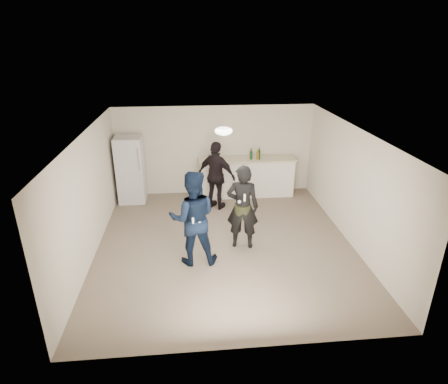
{
  "coord_description": "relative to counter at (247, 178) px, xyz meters",
  "views": [
    {
      "loc": [
        -0.7,
        -7.12,
        4.23
      ],
      "look_at": [
        0.0,
        0.2,
        1.15
      ],
      "focal_mm": 30.0,
      "sensor_mm": 36.0,
      "label": 1
    }
  ],
  "objects": [
    {
      "name": "counter_top",
      "position": [
        0.0,
        0.0,
        0.55
      ],
      "size": [
        2.68,
        0.64,
        0.04
      ],
      "primitive_type": "cube",
      "color": "beige",
      "rests_on": "counter"
    },
    {
      "name": "wall_back",
      "position": [
        -0.88,
        0.33,
        0.72
      ],
      "size": [
        6.0,
        0.0,
        6.0
      ],
      "primitive_type": "plane",
      "rotation": [
        1.57,
        0.0,
        0.0
      ],
      "color": "beige",
      "rests_on": "floor"
    },
    {
      "name": "wall_left",
      "position": [
        -3.63,
        -2.67,
        0.72
      ],
      "size": [
        0.0,
        6.0,
        6.0
      ],
      "primitive_type": "plane",
      "rotation": [
        1.57,
        0.0,
        1.57
      ],
      "color": "beige",
      "rests_on": "floor"
    },
    {
      "name": "wall_right",
      "position": [
        1.87,
        -2.67,
        0.72
      ],
      "size": [
        0.0,
        6.0,
        6.0
      ],
      "primitive_type": "plane",
      "rotation": [
        1.57,
        0.0,
        -1.57
      ],
      "color": "beige",
      "rests_on": "floor"
    },
    {
      "name": "fridge",
      "position": [
        -3.18,
        -0.07,
        0.38
      ],
      "size": [
        0.7,
        0.7,
        1.8
      ],
      "primitive_type": "cube",
      "color": "silver",
      "rests_on": "floor"
    },
    {
      "name": "ceiling",
      "position": [
        -0.88,
        -2.67,
        1.98
      ],
      "size": [
        6.0,
        6.0,
        0.0
      ],
      "primitive_type": "plane",
      "rotation": [
        3.14,
        0.0,
        0.0
      ],
      "color": "silver",
      "rests_on": "wall_back"
    },
    {
      "name": "counter",
      "position": [
        0.0,
        0.0,
        0.0
      ],
      "size": [
        2.6,
        0.56,
        1.05
      ],
      "primitive_type": "cube",
      "color": "white",
      "rests_on": "floor"
    },
    {
      "name": "ceiling_dome",
      "position": [
        -0.88,
        -2.37,
        1.93
      ],
      "size": [
        0.36,
        0.36,
        0.16
      ],
      "primitive_type": "ellipsoid",
      "color": "white",
      "rests_on": "ceiling"
    },
    {
      "name": "remote_woman",
      "position": [
        -0.52,
        -3.03,
        0.72
      ],
      "size": [
        0.04,
        0.04,
        0.15
      ],
      "primitive_type": "cube",
      "color": "white",
      "rests_on": "woman"
    },
    {
      "name": "floor",
      "position": [
        -0.88,
        -2.67,
        -0.53
      ],
      "size": [
        6.0,
        6.0,
        0.0
      ],
      "primitive_type": "plane",
      "color": "#6B5B4C",
      "rests_on": "ground"
    },
    {
      "name": "nunchuk_woman",
      "position": [
        -0.62,
        -3.0,
        0.62
      ],
      "size": [
        0.07,
        0.07,
        0.07
      ],
      "primitive_type": "sphere",
      "color": "silver",
      "rests_on": "woman"
    },
    {
      "name": "man",
      "position": [
        -1.56,
        -3.28,
        0.44
      ],
      "size": [
        0.95,
        0.74,
        1.93
      ],
      "primitive_type": "imported",
      "rotation": [
        0.0,
        0.0,
        3.13
      ],
      "color": "#102343",
      "rests_on": "floor"
    },
    {
      "name": "spectator",
      "position": [
        -0.91,
        -0.79,
        0.37
      ],
      "size": [
        1.12,
        0.94,
        1.8
      ],
      "primitive_type": "imported",
      "rotation": [
        0.0,
        0.0,
        2.57
      ],
      "color": "black",
      "rests_on": "floor"
    },
    {
      "name": "woman",
      "position": [
        -0.52,
        -2.78,
        0.4
      ],
      "size": [
        0.75,
        0.57,
        1.85
      ],
      "primitive_type": "imported",
      "rotation": [
        0.0,
        0.0,
        2.94
      ],
      "color": "black",
      "rests_on": "floor"
    },
    {
      "name": "camo_shorts",
      "position": [
        -0.52,
        -2.78,
        0.32
      ],
      "size": [
        0.34,
        0.34,
        0.28
      ],
      "primitive_type": "cylinder",
      "color": "#343A1A",
      "rests_on": "woman"
    },
    {
      "name": "fridge_handle",
      "position": [
        -2.9,
        -0.44,
        0.78
      ],
      "size": [
        0.02,
        0.02,
        0.6
      ],
      "primitive_type": "cylinder",
      "color": "silver",
      "rests_on": "fridge"
    },
    {
      "name": "shaker",
      "position": [
        -1.05,
        -0.05,
        0.65
      ],
      "size": [
        0.08,
        0.08,
        0.17
      ],
      "primitive_type": "cylinder",
      "color": "#ABAAAF",
      "rests_on": "counter_top"
    },
    {
      "name": "bottle_cluster",
      "position": [
        0.21,
        -0.09,
        0.68
      ],
      "size": [
        0.29,
        0.13,
        0.26
      ],
      "color": "#113E13",
      "rests_on": "counter_top"
    },
    {
      "name": "wall_front",
      "position": [
        -0.88,
        -5.67,
        0.72
      ],
      "size": [
        6.0,
        0.0,
        6.0
      ],
      "primitive_type": "plane",
      "rotation": [
        -1.57,
        0.0,
        0.0
      ],
      "color": "beige",
      "rests_on": "floor"
    },
    {
      "name": "remote_man",
      "position": [
        -1.56,
        -3.56,
        0.53
      ],
      "size": [
        0.04,
        0.04,
        0.15
      ],
      "primitive_type": "cube",
      "color": "white",
      "rests_on": "man"
    },
    {
      "name": "nunchuk_man",
      "position": [
        -1.44,
        -3.53,
        0.45
      ],
      "size": [
        0.07,
        0.07,
        0.07
      ],
      "primitive_type": "sphere",
      "color": "white",
      "rests_on": "man"
    }
  ]
}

